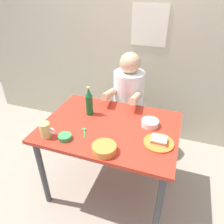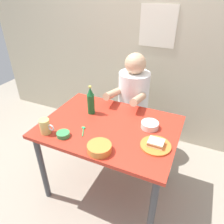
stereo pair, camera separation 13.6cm
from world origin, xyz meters
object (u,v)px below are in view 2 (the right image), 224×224
Objects in this scene: dining_table at (110,134)px; dip_bowl_green at (63,134)px; sandwich at (156,143)px; beer_bottle at (91,101)px; person_seated at (133,92)px; stool at (132,124)px; plate_orange at (156,146)px; beer_mug at (45,127)px.

dip_bowl_green is (-0.26, -0.28, 0.11)m from dining_table.
sandwich is 0.42× the size of beer_bottle.
person_seated is 6.54× the size of sandwich.
stool is 0.93m from plate_orange.
person_seated is 2.75× the size of beer_bottle.
dip_bowl_green is at bearing -105.13° from stool.
plate_orange is at bearing 14.78° from dip_bowl_green.
beer_mug reaches higher than plate_orange.
stool is 0.63× the size of person_seated.
beer_bottle is (-0.64, 0.21, 0.11)m from plate_orange.
dining_table is 2.44× the size of stool.
sandwich reaches higher than plate_orange.
dining_table is at bearing -25.48° from beer_bottle.
beer_mug is (-0.81, -0.20, 0.05)m from plate_orange.
plate_orange is (0.42, -0.72, -0.02)m from person_seated.
plate_orange is 0.69m from dip_bowl_green.
stool is 4.09× the size of sandwich.
sandwich is (0.00, 0.00, 0.02)m from plate_orange.
dip_bowl_green is (0.14, 0.02, -0.04)m from beer_mug.
dining_table is 0.70m from stool.
plate_orange is at bearing -59.42° from person_seated.
beer_bottle is 2.62× the size of dip_bowl_green.
dining_table is 0.43m from plate_orange.
person_seated reaches higher than stool.
stool is 1.72× the size of beer_bottle.
dining_table is 1.53× the size of person_seated.
dining_table is at bearing 166.46° from sandwich.
sandwich is (0.41, -0.10, 0.13)m from dining_table.
beer_bottle is at bearing 154.52° from dining_table.
beer_bottle reaches higher than dining_table.
person_seated is 0.56m from beer_bottle.
person_seated is at bearing 91.31° from dining_table.
sandwich is 0.84m from beer_mug.
dining_table is at bearing 36.27° from beer_mug.
sandwich is at bearing 90.00° from plate_orange.
beer_mug is (-0.40, -0.30, 0.15)m from dining_table.
plate_orange is 0.84× the size of beer_bottle.
plate_orange reaches higher than dining_table.
stool is at bearing 91.28° from dining_table.
beer_mug is at bearing -113.14° from beer_bottle.
dining_table is 8.73× the size of beer_mug.
plate_orange is 2.00× the size of sandwich.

